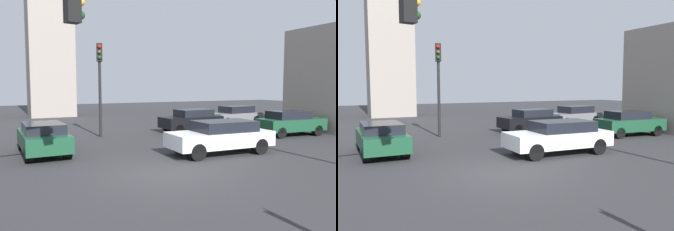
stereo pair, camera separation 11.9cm
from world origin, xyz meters
The scene contains 7 objects.
ground_plane centered at (0.00, 0.00, 0.00)m, with size 90.50×90.50×0.00m, color #2D2D30.
traffic_light_3 centered at (0.20, 8.88, 3.66)m, with size 0.38×0.49×5.26m.
car_0 centered at (10.26, 4.44, 0.76)m, with size 4.04×2.02×1.44m.
car_1 centered at (6.03, 8.56, 0.74)m, with size 4.06×1.88×1.41m.
car_3 centered at (-3.32, 5.11, 0.72)m, with size 1.81×4.18×1.35m.
car_4 centered at (3.47, 1.85, 0.76)m, with size 4.55×1.98×1.41m.
car_5 centered at (11.12, 10.66, 0.73)m, with size 4.40×2.14×1.38m.
Camera 2 is at (-4.89, -9.92, 2.89)m, focal length 36.18 mm.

